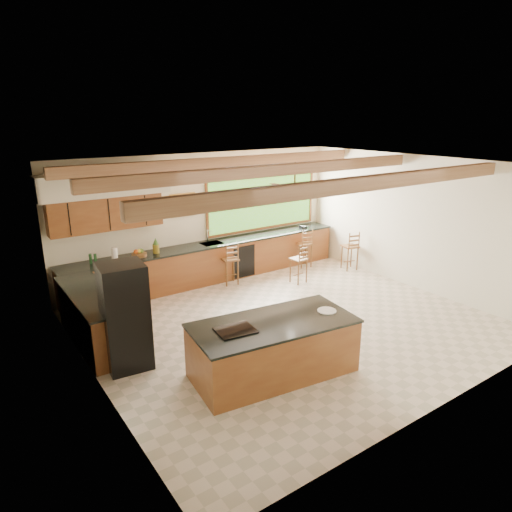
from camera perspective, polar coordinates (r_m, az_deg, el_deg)
ground at (r=8.88m, az=3.99°, el=-8.33°), size 7.20×7.20×0.00m
room_shell at (r=8.58m, az=0.68°, el=6.40°), size 7.27×6.54×3.02m
counter_run at (r=10.28m, az=-8.40°, el=-2.04°), size 7.12×3.10×1.27m
island at (r=7.09m, az=2.16°, el=-11.39°), size 2.61×1.47×0.88m
refrigerator at (r=7.38m, az=-16.05°, el=-7.28°), size 0.73×0.71×1.70m
bar_stool_a at (r=10.73m, az=5.54°, el=-0.50°), size 0.37×0.37×0.96m
bar_stool_b at (r=10.60m, az=-3.13°, el=-0.51°), size 0.42×0.42×1.01m
bar_stool_c at (r=11.89m, az=6.21°, el=1.43°), size 0.43×0.43×1.02m
bar_stool_d at (r=11.86m, az=11.88°, el=1.09°), size 0.44×0.44×1.02m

